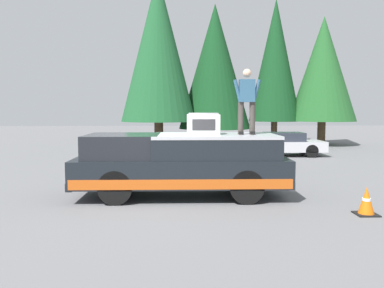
{
  "coord_description": "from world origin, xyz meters",
  "views": [
    {
      "loc": [
        -9.99,
        -0.56,
        2.31
      ],
      "look_at": [
        0.88,
        -0.86,
        1.35
      ],
      "focal_mm": 37.21,
      "sensor_mm": 36.0,
      "label": 1
    }
  ],
  "objects_px": {
    "pickup_truck": "(181,164)",
    "compressor_unit": "(203,124)",
    "person_on_truck_bed": "(247,100)",
    "traffic_cone": "(366,202)",
    "parked_car_silver": "(282,144)"
  },
  "relations": [
    {
      "from": "pickup_truck",
      "to": "traffic_cone",
      "type": "distance_m",
      "value": 4.53
    },
    {
      "from": "pickup_truck",
      "to": "compressor_unit",
      "type": "distance_m",
      "value": 1.2
    },
    {
      "from": "person_on_truck_bed",
      "to": "traffic_cone",
      "type": "distance_m",
      "value": 3.76
    },
    {
      "from": "parked_car_silver",
      "to": "traffic_cone",
      "type": "distance_m",
      "value": 11.0
    },
    {
      "from": "person_on_truck_bed",
      "to": "traffic_cone",
      "type": "bearing_deg",
      "value": -128.6
    },
    {
      "from": "parked_car_silver",
      "to": "pickup_truck",
      "type": "bearing_deg",
      "value": 151.13
    },
    {
      "from": "compressor_unit",
      "to": "parked_car_silver",
      "type": "xyz_separation_m",
      "value": [
        8.99,
        -4.4,
        -1.35
      ]
    },
    {
      "from": "pickup_truck",
      "to": "traffic_cone",
      "type": "xyz_separation_m",
      "value": [
        -1.95,
        -4.04,
        -0.58
      ]
    },
    {
      "from": "pickup_truck",
      "to": "person_on_truck_bed",
      "type": "relative_size",
      "value": 3.28
    },
    {
      "from": "pickup_truck",
      "to": "person_on_truck_bed",
      "type": "bearing_deg",
      "value": -92.55
    },
    {
      "from": "person_on_truck_bed",
      "to": "parked_car_silver",
      "type": "distance_m",
      "value": 9.86
    },
    {
      "from": "compressor_unit",
      "to": "person_on_truck_bed",
      "type": "relative_size",
      "value": 0.5
    },
    {
      "from": "pickup_truck",
      "to": "traffic_cone",
      "type": "bearing_deg",
      "value": -115.74
    },
    {
      "from": "compressor_unit",
      "to": "parked_car_silver",
      "type": "relative_size",
      "value": 0.2
    },
    {
      "from": "person_on_truck_bed",
      "to": "parked_car_silver",
      "type": "height_order",
      "value": "person_on_truck_bed"
    }
  ]
}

